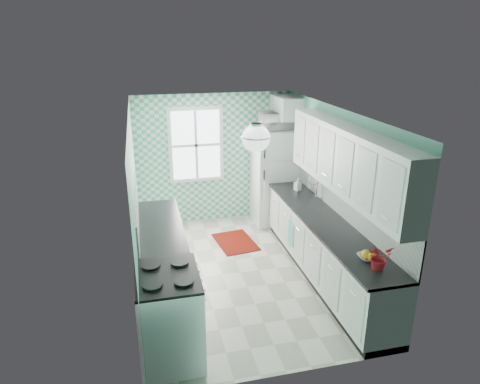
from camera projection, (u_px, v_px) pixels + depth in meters
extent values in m
cube|color=beige|center=(241.00, 273.00, 6.69)|extent=(3.00, 4.40, 0.02)
cube|color=white|center=(241.00, 112.00, 5.83)|extent=(3.00, 4.40, 0.02)
cube|color=#6DC1A7|center=(214.00, 159.00, 8.28)|extent=(3.00, 0.02, 2.50)
cube|color=#6DC1A7|center=(292.00, 275.00, 4.24)|extent=(3.00, 0.02, 2.50)
cube|color=#6DC1A7|center=(135.00, 207.00, 5.93)|extent=(0.02, 4.40, 2.50)
cube|color=#6DC1A7|center=(336.00, 190.00, 6.59)|extent=(0.02, 4.40, 2.50)
cube|color=#47AA84|center=(214.00, 159.00, 8.26)|extent=(3.00, 0.01, 2.50)
cube|color=white|center=(196.00, 145.00, 8.06)|extent=(1.04, 0.05, 1.44)
cube|color=white|center=(196.00, 145.00, 8.04)|extent=(0.90, 0.02, 1.30)
cube|color=white|center=(346.00, 203.00, 6.24)|extent=(0.02, 3.60, 0.51)
cube|color=white|center=(137.00, 212.00, 5.89)|extent=(0.02, 2.15, 0.51)
cube|color=silver|center=(347.00, 160.00, 5.78)|extent=(0.33, 3.20, 0.90)
cube|color=silver|center=(286.00, 107.00, 7.87)|extent=(0.40, 0.74, 0.40)
cylinder|color=silver|center=(256.00, 125.00, 5.11)|extent=(0.14, 0.14, 0.04)
cylinder|color=silver|center=(256.00, 131.00, 5.13)|extent=(0.02, 0.02, 0.12)
sphere|color=white|center=(256.00, 138.00, 5.16)|extent=(0.34, 0.34, 0.34)
cube|color=white|center=(324.00, 250.00, 6.43)|extent=(0.60, 3.60, 0.90)
cube|color=black|center=(325.00, 222.00, 6.27)|extent=(0.63, 3.60, 0.04)
cube|color=white|center=(162.00, 258.00, 6.21)|extent=(0.60, 2.15, 0.90)
cube|color=black|center=(161.00, 228.00, 6.05)|extent=(0.63, 2.15, 0.04)
cube|color=white|center=(274.00, 177.00, 8.28)|extent=(0.80, 0.76, 1.85)
cube|color=silver|center=(282.00, 161.00, 7.78)|extent=(0.79, 0.01, 0.02)
cube|color=silver|center=(265.00, 150.00, 7.62)|extent=(0.03, 0.03, 0.30)
cube|color=silver|center=(264.00, 184.00, 7.84)|extent=(0.03, 0.03, 0.54)
cube|color=silver|center=(170.00, 316.00, 4.79)|extent=(0.69, 0.87, 1.03)
cube|color=black|center=(167.00, 276.00, 4.61)|extent=(0.69, 0.87, 0.03)
cube|color=black|center=(200.00, 307.00, 4.84)|extent=(0.01, 0.57, 0.34)
cube|color=silver|center=(305.00, 201.00, 7.06)|extent=(0.57, 0.48, 0.12)
cylinder|color=silver|center=(317.00, 189.00, 7.03)|extent=(0.02, 0.02, 0.30)
torus|color=silver|center=(313.00, 178.00, 6.95)|extent=(0.16, 0.02, 0.16)
cube|color=maroon|center=(235.00, 242.00, 7.67)|extent=(0.75, 0.98, 0.01)
cube|color=#52ACA2|center=(291.00, 234.00, 6.90)|extent=(0.11, 0.24, 0.38)
imported|color=white|center=(368.00, 257.00, 5.16)|extent=(0.25, 0.25, 0.06)
imported|color=#AA1A2E|center=(379.00, 258.00, 4.90)|extent=(0.31, 0.28, 0.30)
imported|color=#85A3B1|center=(298.00, 184.00, 7.46)|extent=(0.13, 0.13, 0.22)
imported|color=silver|center=(276.00, 121.00, 7.90)|extent=(0.61, 0.43, 0.33)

